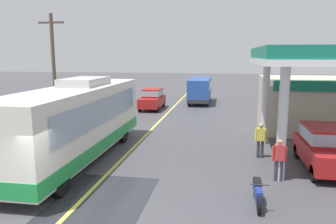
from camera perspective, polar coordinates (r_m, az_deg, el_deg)
ground at (r=28.71m, az=0.39°, el=0.29°), size 120.00×120.00×0.00m
lane_divider_stripe at (r=23.87m, az=-1.54°, el=-1.66°), size 0.16×50.00×0.01m
wet_puddle_patch at (r=11.36m, az=-11.87°, el=-15.10°), size 3.10×4.77×0.01m
coach_bus_main at (r=15.50m, az=-15.42°, el=-1.81°), size 2.60×11.04×3.69m
gas_station_roadside at (r=20.53m, az=26.37°, el=2.85°), size 9.10×11.95×5.10m
car_at_pump at (r=15.32m, az=25.44°, el=-5.27°), size 1.70×4.20×1.82m
minibus_opposing_lane at (r=33.18m, az=5.55°, el=4.10°), size 2.04×6.13×2.44m
motorcycle_parked_forecourt at (r=11.20m, az=15.24°, el=-13.15°), size 0.55×1.80×0.92m
pedestrian_near_pump at (r=13.26m, az=18.72°, el=-7.45°), size 0.55×0.22×1.66m
pedestrian_by_shop at (r=15.96m, az=15.75°, el=-4.40°), size 0.55×0.22×1.66m
car_trailing_behind_bus at (r=29.28m, az=-2.73°, el=2.47°), size 1.70×4.20×1.82m
utility_pole_roadside at (r=23.85m, az=-19.19°, el=7.29°), size 1.80×0.24×7.49m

